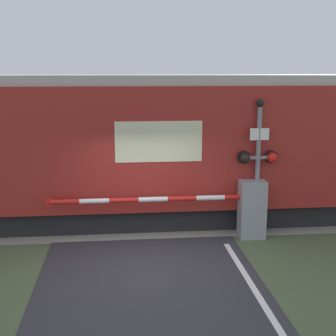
# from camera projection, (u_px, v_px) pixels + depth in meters

# --- Properties ---
(ground_plane) EXTENTS (80.00, 80.00, 0.00)m
(ground_plane) POSITION_uv_depth(u_px,v_px,m) (147.00, 266.00, 9.46)
(ground_plane) COLOR #475638
(track_bed) EXTENTS (36.00, 3.20, 0.13)m
(track_bed) POSITION_uv_depth(u_px,v_px,m) (140.00, 218.00, 12.48)
(track_bed) COLOR gray
(track_bed) RESTS_ON ground_plane
(train) EXTENTS (20.02, 2.82, 3.78)m
(train) POSITION_uv_depth(u_px,v_px,m) (154.00, 147.00, 12.13)
(train) COLOR black
(train) RESTS_ON ground_plane
(crossing_barrier) EXTENTS (5.06, 0.44, 1.38)m
(crossing_barrier) POSITION_uv_depth(u_px,v_px,m) (239.00, 208.00, 10.95)
(crossing_barrier) COLOR gray
(crossing_barrier) RESTS_ON ground_plane
(signal_post) EXTENTS (0.95, 0.26, 3.26)m
(signal_post) POSITION_uv_depth(u_px,v_px,m) (258.00, 160.00, 10.87)
(signal_post) COLOR gray
(signal_post) RESTS_ON ground_plane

